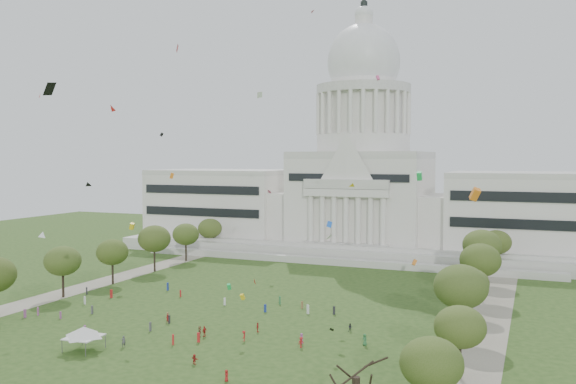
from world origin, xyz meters
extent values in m
plane|color=#284517|center=(0.00, 0.00, 0.00)|extent=(400.00, 400.00, 0.00)
cube|color=#B7B5AC|center=(0.00, 115.00, 2.00)|extent=(160.00, 60.00, 4.00)
cube|color=#B7B5AC|center=(0.00, 82.00, 1.00)|extent=(130.00, 3.00, 2.00)
cube|color=#B7B5AC|center=(0.00, 90.00, 2.50)|extent=(140.00, 3.00, 5.00)
cube|color=silver|center=(-55.00, 114.00, 15.00)|extent=(50.00, 34.00, 22.00)
cube|color=silver|center=(55.00, 114.00, 15.00)|extent=(50.00, 34.00, 22.00)
cube|color=silver|center=(-27.00, 112.00, 12.00)|extent=(12.00, 26.00, 16.00)
cube|color=silver|center=(27.00, 112.00, 12.00)|extent=(12.00, 26.00, 16.00)
cube|color=silver|center=(0.00, 114.00, 18.00)|extent=(44.00, 38.00, 28.00)
cube|color=silver|center=(0.00, 94.00, 21.20)|extent=(28.00, 3.00, 2.40)
cube|color=black|center=(-55.00, 96.80, 17.00)|extent=(46.00, 0.40, 11.00)
cube|color=black|center=(55.00, 96.80, 17.00)|extent=(46.00, 0.40, 11.00)
cylinder|color=silver|center=(0.00, 114.00, 37.40)|extent=(32.00, 32.00, 6.00)
cylinder|color=silver|center=(0.00, 114.00, 47.40)|extent=(28.00, 28.00, 14.00)
cylinder|color=#B7B5AC|center=(0.00, 114.00, 55.90)|extent=(32.40, 32.40, 3.00)
cylinder|color=silver|center=(0.00, 114.00, 61.40)|extent=(22.00, 22.00, 8.00)
ellipsoid|color=silver|center=(0.00, 114.00, 65.40)|extent=(25.00, 25.00, 26.20)
cylinder|color=silver|center=(0.00, 114.00, 78.90)|extent=(6.00, 6.00, 5.00)
ellipsoid|color=silver|center=(0.00, 114.00, 81.90)|extent=(6.40, 6.40, 5.12)
cylinder|color=black|center=(0.00, 114.00, 84.90)|extent=(2.40, 2.40, 2.00)
cube|color=gray|center=(-48.00, 30.00, 0.02)|extent=(8.00, 160.00, 0.04)
cube|color=gray|center=(48.00, 30.00, 0.02)|extent=(8.00, 160.00, 0.04)
ellipsoid|color=#375019|center=(44.94, -19.59, 7.77)|extent=(7.67, 7.67, 6.27)
cylinder|color=black|center=(46.22, -1.75, 2.46)|extent=(0.56, 0.56, 4.92)
ellipsoid|color=#3D511C|center=(46.22, -1.75, 7.68)|extent=(7.58, 7.58, 6.20)
cylinder|color=black|center=(-45.04, 17.30, 2.73)|extent=(0.56, 0.56, 5.47)
ellipsoid|color=#3A521B|center=(-45.04, 17.30, 8.53)|extent=(8.42, 8.42, 6.89)
cylinder|color=black|center=(44.17, 17.44, 3.10)|extent=(0.56, 0.56, 6.20)
ellipsoid|color=#35491B|center=(44.17, 17.44, 9.68)|extent=(9.55, 9.55, 7.82)
cylinder|color=black|center=(-44.09, 33.92, 2.64)|extent=(0.56, 0.56, 5.27)
ellipsoid|color=#354C16|center=(-44.09, 33.92, 8.23)|extent=(8.12, 8.12, 6.65)
cylinder|color=black|center=(44.40, 34.48, 2.28)|extent=(0.56, 0.56, 4.56)
ellipsoid|color=#364718|center=(44.40, 34.48, 7.11)|extent=(7.01, 7.01, 5.74)
cylinder|color=black|center=(-44.08, 52.42, 3.02)|extent=(0.56, 0.56, 6.03)
ellipsoid|color=#394A19|center=(-44.08, 52.42, 9.41)|extent=(9.29, 9.29, 7.60)
cylinder|color=black|center=(44.76, 50.04, 2.98)|extent=(0.56, 0.56, 5.97)
ellipsoid|color=#334717|center=(44.76, 50.04, 9.31)|extent=(9.19, 9.19, 7.52)
cylinder|color=black|center=(-45.22, 71.01, 2.70)|extent=(0.56, 0.56, 5.41)
ellipsoid|color=#384D1A|center=(-45.22, 71.01, 8.44)|extent=(8.33, 8.33, 6.81)
cylinder|color=black|center=(43.49, 70.19, 3.19)|extent=(0.56, 0.56, 6.37)
ellipsoid|color=#394B1C|center=(43.49, 70.19, 9.94)|extent=(9.82, 9.82, 8.03)
cylinder|color=black|center=(-46.87, 89.14, 2.66)|extent=(0.56, 0.56, 5.32)
ellipsoid|color=#3B4D1B|center=(-46.87, 89.14, 8.29)|extent=(8.19, 8.19, 6.70)
cylinder|color=black|center=(45.96, 88.13, 2.73)|extent=(0.56, 0.56, 5.47)
ellipsoid|color=#394919|center=(45.96, 88.13, 8.53)|extent=(8.42, 8.42, 6.89)
cylinder|color=#4C4C4C|center=(-16.18, -14.51, 1.09)|extent=(0.12, 0.12, 2.19)
cylinder|color=#4C4C4C|center=(-11.27, -14.51, 1.09)|extent=(0.12, 0.12, 2.19)
cylinder|color=#4C4C4C|center=(-16.18, -9.61, 1.09)|extent=(0.12, 0.12, 2.19)
cylinder|color=#4C4C4C|center=(-11.27, -9.61, 1.09)|extent=(0.12, 0.12, 2.19)
cube|color=silver|center=(-13.72, -12.06, 2.28)|extent=(5.56, 5.56, 0.18)
pyramid|color=silver|center=(-13.72, -12.06, 3.24)|extent=(7.78, 7.78, 1.75)
imported|color=#33723F|center=(29.26, 8.39, 1.01)|extent=(1.17, 1.01, 2.03)
imported|color=#26262B|center=(24.59, 15.47, 0.78)|extent=(0.83, 0.59, 1.57)
imported|color=#B21E1E|center=(8.88, 2.69, 0.93)|extent=(0.94, 1.33, 1.86)
imported|color=#B21E1E|center=(1.07, 2.45, 0.96)|extent=(0.96, 1.27, 1.93)
imported|color=olive|center=(0.21, 2.24, 0.96)|extent=(1.58, 1.87, 1.92)
imported|color=#B21E1E|center=(15.14, -15.59, 0.85)|extent=(0.65, 0.90, 1.70)
imported|color=#4C4C51|center=(-8.68, -8.09, 0.99)|extent=(0.89, 0.87, 1.97)
imported|color=#B21E1E|center=(-10.51, 8.13, 0.77)|extent=(0.77, 0.49, 1.55)
imported|color=#B21E1E|center=(19.54, 3.10, 0.92)|extent=(1.07, 1.34, 1.84)
imported|color=#B21E1E|center=(8.76, 8.67, 0.90)|extent=(0.80, 1.16, 1.79)
imported|color=#B21E1E|center=(7.08, -11.06, 0.80)|extent=(1.60, 0.99, 1.61)
cube|color=#994C8C|center=(-39.19, 0.12, 0.87)|extent=(0.38, 0.51, 1.74)
cube|color=#B21E1E|center=(-1.56, -3.78, 0.90)|extent=(0.49, 0.56, 1.81)
cube|color=#26262B|center=(17.97, 26.18, 0.86)|extent=(0.53, 0.49, 1.71)
cube|color=#4C4C51|center=(-28.58, 7.63, 0.86)|extent=(0.36, 0.50, 1.73)
cube|color=navy|center=(-26.69, 32.68, 0.96)|extent=(0.38, 0.54, 1.92)
cube|color=#994C8C|center=(-38.08, 2.48, 0.86)|extent=(0.48, 0.53, 1.71)
cube|color=#B21E1E|center=(-20.04, 27.86, 0.80)|extent=(0.49, 0.47, 1.60)
cube|color=#26262B|center=(-42.00, 21.70, 0.86)|extent=(0.53, 0.52, 1.73)
cube|color=#4C4C51|center=(-10.08, 1.69, 0.85)|extent=(0.35, 0.49, 1.70)
cube|color=silver|center=(12.78, 24.62, 0.95)|extent=(0.59, 0.56, 1.90)
cube|color=olive|center=(10.03, 28.50, 0.77)|extent=(0.37, 0.47, 1.54)
cube|color=#994C8C|center=(18.80, 5.23, 0.87)|extent=(0.53, 0.53, 1.75)
cube|color=silver|center=(-6.76, 24.73, 0.81)|extent=(0.50, 0.49, 1.62)
cube|color=#994C8C|center=(-19.94, -4.63, 0.84)|extent=(0.52, 0.45, 1.68)
cube|color=#B21E1E|center=(1.80, -0.90, 0.86)|extent=(0.51, 0.39, 1.73)
cube|color=#26262B|center=(-9.71, 7.51, 0.81)|extent=(0.36, 0.48, 1.61)
cube|color=navy|center=(4.02, 22.51, 0.84)|extent=(0.47, 0.52, 1.67)
cube|color=#33723F|center=(4.18, 30.00, 0.90)|extent=(0.53, 0.56, 1.81)
cube|color=olive|center=(-11.60, 9.79, 0.73)|extent=(0.31, 0.42, 1.46)
cube|color=#994C8C|center=(-31.94, 2.21, 0.73)|extent=(0.44, 0.34, 1.45)
cube|color=silver|center=(-35.71, 13.70, 0.91)|extent=(0.57, 0.51, 1.83)
cube|color=#B21E1E|center=(-34.32, 20.99, 0.97)|extent=(0.51, 0.60, 1.95)
camera|label=1|loc=(56.08, -92.22, 32.27)|focal=38.00mm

